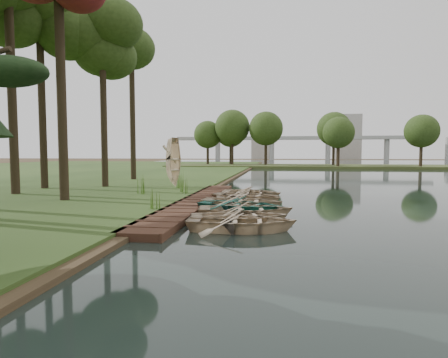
# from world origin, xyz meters

# --- Properties ---
(ground) EXTENTS (300.00, 300.00, 0.00)m
(ground) POSITION_xyz_m (0.00, 0.00, 0.00)
(ground) COLOR #3D2F1D
(boardwalk) EXTENTS (1.60, 16.00, 0.30)m
(boardwalk) POSITION_xyz_m (-1.60, 0.00, 0.15)
(boardwalk) COLOR #382115
(boardwalk) RESTS_ON ground
(peninsula) EXTENTS (50.00, 14.00, 0.45)m
(peninsula) POSITION_xyz_m (8.00, 50.00, 0.23)
(peninsula) COLOR #3A451E
(peninsula) RESTS_ON ground
(far_trees) EXTENTS (45.60, 5.60, 8.80)m
(far_trees) POSITION_xyz_m (4.67, 50.00, 6.43)
(far_trees) COLOR black
(far_trees) RESTS_ON peninsula
(bridge) EXTENTS (95.90, 4.00, 8.60)m
(bridge) POSITION_xyz_m (12.31, 120.00, 7.08)
(bridge) COLOR #A5A5A0
(bridge) RESTS_ON ground
(building_a) EXTENTS (10.00, 8.00, 18.00)m
(building_a) POSITION_xyz_m (30.00, 140.00, 9.00)
(building_a) COLOR #A5A5A0
(building_a) RESTS_ON ground
(building_b) EXTENTS (8.00, 8.00, 12.00)m
(building_b) POSITION_xyz_m (-5.00, 145.00, 6.00)
(building_b) COLOR #A5A5A0
(building_b) RESTS_ON ground
(rowboat_0) EXTENTS (3.79, 2.82, 0.75)m
(rowboat_0) POSITION_xyz_m (1.27, -5.95, 0.43)
(rowboat_0) COLOR beige
(rowboat_0) RESTS_ON water
(rowboat_1) EXTENTS (3.98, 3.22, 0.73)m
(rowboat_1) POSITION_xyz_m (1.11, -4.99, 0.41)
(rowboat_1) COLOR beige
(rowboat_1) RESTS_ON water
(rowboat_2) EXTENTS (4.14, 3.22, 0.78)m
(rowboat_2) POSITION_xyz_m (1.19, -3.41, 0.44)
(rowboat_2) COLOR beige
(rowboat_2) RESTS_ON water
(rowboat_3) EXTENTS (4.39, 3.69, 0.78)m
(rowboat_3) POSITION_xyz_m (0.87, -2.28, 0.44)
(rowboat_3) COLOR #2F8572
(rowboat_3) RESTS_ON water
(rowboat_4) EXTENTS (4.08, 3.15, 0.78)m
(rowboat_4) POSITION_xyz_m (0.80, -1.04, 0.44)
(rowboat_4) COLOR beige
(rowboat_4) RESTS_ON water
(rowboat_5) EXTENTS (3.42, 2.53, 0.68)m
(rowboat_5) POSITION_xyz_m (0.94, 0.71, 0.39)
(rowboat_5) COLOR beige
(rowboat_5) RESTS_ON water
(rowboat_6) EXTENTS (4.13, 3.37, 0.75)m
(rowboat_6) POSITION_xyz_m (0.79, 1.42, 0.43)
(rowboat_6) COLOR beige
(rowboat_6) RESTS_ON water
(rowboat_7) EXTENTS (3.46, 2.51, 0.70)m
(rowboat_7) POSITION_xyz_m (0.93, 2.97, 0.40)
(rowboat_7) COLOR beige
(rowboat_7) RESTS_ON water
(rowboat_8) EXTENTS (3.54, 2.79, 0.66)m
(rowboat_8) POSITION_xyz_m (0.78, 4.02, 0.38)
(rowboat_8) COLOR beige
(rowboat_8) RESTS_ON water
(stored_rowboat) EXTENTS (3.78, 3.02, 0.70)m
(stored_rowboat) POSITION_xyz_m (-4.61, 6.71, 0.65)
(stored_rowboat) COLOR beige
(stored_rowboat) RESTS_ON bank
(tree_4) EXTENTS (4.85, 4.85, 12.03)m
(tree_4) POSITION_xyz_m (-9.44, 6.27, 10.17)
(tree_4) COLOR black
(tree_4) RESTS_ON bank
(tree_5) EXTENTS (5.20, 5.20, 13.12)m
(tree_5) POSITION_xyz_m (-12.85, 4.54, 11.11)
(tree_5) COLOR black
(tree_5) RESTS_ON bank
(tree_6) EXTENTS (4.11, 4.11, 13.29)m
(tree_6) POSITION_xyz_m (-10.25, 13.41, 11.60)
(tree_6) COLOR black
(tree_6) RESTS_ON bank
(reeds_0) EXTENTS (0.60, 0.60, 0.91)m
(reeds_0) POSITION_xyz_m (-2.60, -3.22, 0.75)
(reeds_0) COLOR #3F661E
(reeds_0) RESTS_ON bank
(reeds_1) EXTENTS (0.60, 0.60, 0.92)m
(reeds_1) POSITION_xyz_m (-3.01, 3.08, 0.76)
(reeds_1) COLOR #3F661E
(reeds_1) RESTS_ON bank
(reeds_2) EXTENTS (0.60, 0.60, 1.12)m
(reeds_2) POSITION_xyz_m (-5.29, 2.09, 0.86)
(reeds_2) COLOR #3F661E
(reeds_2) RESTS_ON bank
(reeds_3) EXTENTS (0.60, 0.60, 1.04)m
(reeds_3) POSITION_xyz_m (-3.95, 5.93, 0.82)
(reeds_3) COLOR #3F661E
(reeds_3) RESTS_ON bank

